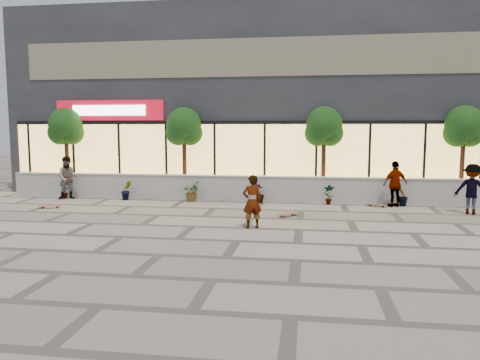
# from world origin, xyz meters

# --- Properties ---
(ground) EXTENTS (80.00, 80.00, 0.00)m
(ground) POSITION_xyz_m (0.00, 0.00, 0.00)
(ground) COLOR #AA9E93
(ground) RESTS_ON ground
(planter_wall) EXTENTS (22.00, 0.42, 1.04)m
(planter_wall) POSITION_xyz_m (0.00, 7.00, 0.52)
(planter_wall) COLOR #B8B4AF
(planter_wall) RESTS_ON ground
(retail_building) EXTENTS (24.00, 9.17, 8.50)m
(retail_building) POSITION_xyz_m (-0.00, 12.49, 4.25)
(retail_building) COLOR #26262B
(retail_building) RESTS_ON ground
(shrub_a) EXTENTS (0.43, 0.29, 0.81)m
(shrub_a) POSITION_xyz_m (-8.50, 6.45, 0.41)
(shrub_a) COLOR #193C13
(shrub_a) RESTS_ON ground
(shrub_b) EXTENTS (0.57, 0.57, 0.81)m
(shrub_b) POSITION_xyz_m (-5.70, 6.45, 0.41)
(shrub_b) COLOR #193C13
(shrub_b) RESTS_ON ground
(shrub_c) EXTENTS (0.68, 0.77, 0.81)m
(shrub_c) POSITION_xyz_m (-2.90, 6.45, 0.41)
(shrub_c) COLOR #193C13
(shrub_c) RESTS_ON ground
(shrub_d) EXTENTS (0.64, 0.64, 0.81)m
(shrub_d) POSITION_xyz_m (-0.10, 6.45, 0.41)
(shrub_d) COLOR #193C13
(shrub_d) RESTS_ON ground
(shrub_e) EXTENTS (0.46, 0.35, 0.81)m
(shrub_e) POSITION_xyz_m (2.70, 6.45, 0.41)
(shrub_e) COLOR #193C13
(shrub_e) RESTS_ON ground
(shrub_f) EXTENTS (0.55, 0.57, 0.81)m
(shrub_f) POSITION_xyz_m (5.50, 6.45, 0.41)
(shrub_f) COLOR #193C13
(shrub_f) RESTS_ON ground
(tree_west) EXTENTS (1.60, 1.50, 3.92)m
(tree_west) POSITION_xyz_m (-9.00, 7.70, 2.99)
(tree_west) COLOR #432418
(tree_west) RESTS_ON ground
(tree_midwest) EXTENTS (1.60, 1.50, 3.92)m
(tree_midwest) POSITION_xyz_m (-3.50, 7.70, 2.99)
(tree_midwest) COLOR #432418
(tree_midwest) RESTS_ON ground
(tree_mideast) EXTENTS (1.60, 1.50, 3.92)m
(tree_mideast) POSITION_xyz_m (2.50, 7.70, 2.99)
(tree_mideast) COLOR #432418
(tree_mideast) RESTS_ON ground
(tree_east) EXTENTS (1.60, 1.50, 3.92)m
(tree_east) POSITION_xyz_m (8.00, 7.70, 2.99)
(tree_east) COLOR #432418
(tree_east) RESTS_ON ground
(skater_center) EXTENTS (0.70, 0.60, 1.62)m
(skater_center) POSITION_xyz_m (0.21, 1.70, 0.81)
(skater_center) COLOR white
(skater_center) RESTS_ON ground
(skater_left) EXTENTS (1.10, 1.01, 1.82)m
(skater_left) POSITION_xyz_m (-8.22, 6.30, 0.91)
(skater_left) COLOR tan
(skater_left) RESTS_ON ground
(skater_right_near) EXTENTS (1.12, 0.84, 1.77)m
(skater_right_near) POSITION_xyz_m (5.18, 6.27, 0.89)
(skater_right_near) COLOR silver
(skater_right_near) RESTS_ON ground
(skater_right_far) EXTENTS (1.31, 1.04, 1.77)m
(skater_right_far) POSITION_xyz_m (7.57, 5.11, 0.89)
(skater_right_far) COLOR maroon
(skater_right_far) RESTS_ON ground
(skateboard_center) EXTENTS (0.78, 0.76, 0.10)m
(skateboard_center) POSITION_xyz_m (1.23, 3.72, 0.09)
(skateboard_center) COLOR brown
(skateboard_center) RESTS_ON ground
(skateboard_left) EXTENTS (0.85, 0.51, 0.10)m
(skateboard_left) POSITION_xyz_m (-7.78, 4.06, 0.08)
(skateboard_left) COLOR #D24A27
(skateboard_left) RESTS_ON ground
(skateboard_right_near) EXTENTS (0.79, 0.52, 0.09)m
(skateboard_right_near) POSITION_xyz_m (4.50, 6.20, 0.08)
(skateboard_right_near) COLOR olive
(skateboard_right_near) RESTS_ON ground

